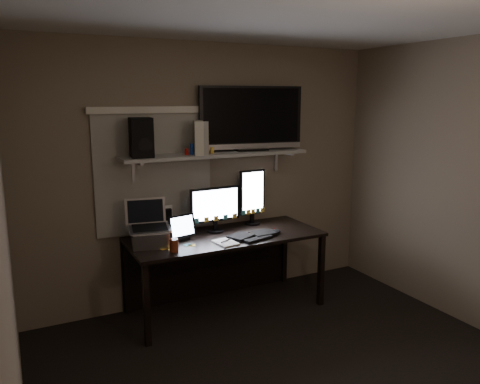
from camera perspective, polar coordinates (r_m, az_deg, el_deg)
ceiling at (r=3.00m, az=10.43°, el=21.11°), size 3.60×3.60×0.00m
back_wall at (r=4.59m, az=-3.80°, el=2.16°), size 3.60×0.00×3.60m
left_wall at (r=2.48m, az=-26.49°, el=-7.03°), size 0.00×3.60×3.60m
window_blinds at (r=4.39m, az=-10.36°, el=2.23°), size 1.10×0.02×1.10m
desk at (r=4.53m, az=-2.43°, el=-7.02°), size 1.80×0.75×0.73m
wall_shelf at (r=4.40m, az=-2.94°, el=4.60°), size 1.80×0.35×0.03m
monitor_landscape at (r=4.43m, az=-3.05°, el=-2.12°), size 0.50×0.07×0.44m
monitor_portrait at (r=4.68m, az=1.49°, el=-0.60°), size 0.29×0.08×0.56m
keyboard at (r=4.33m, az=1.48°, el=-5.27°), size 0.49×0.29×0.03m
mouse at (r=4.45m, az=4.46°, el=-4.77°), size 0.07×0.10×0.04m
notepad at (r=4.14m, az=-1.79°, el=-6.17°), size 0.19×0.25×0.01m
tablet at (r=4.23m, az=-7.10°, el=-4.30°), size 0.29×0.17×0.23m
file_sorter at (r=4.42m, az=-9.74°, el=-3.48°), size 0.21×0.10×0.26m
laptop at (r=4.08m, az=-10.97°, el=-3.84°), size 0.39×0.34×0.39m
cup at (r=3.94m, az=-8.04°, el=-6.45°), size 0.08×0.08×0.11m
sticky_notes at (r=4.10m, az=-7.73°, el=-6.50°), size 0.28×0.20×0.00m
tv at (r=4.58m, az=1.36°, el=8.94°), size 1.05×0.32×0.62m
game_console at (r=4.29m, az=-5.05°, el=6.62°), size 0.16×0.26×0.30m
speaker at (r=4.14m, az=-11.96°, el=6.52°), size 0.21×0.25×0.34m
bottles at (r=4.29m, az=-4.96°, el=5.51°), size 0.22×0.11×0.14m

